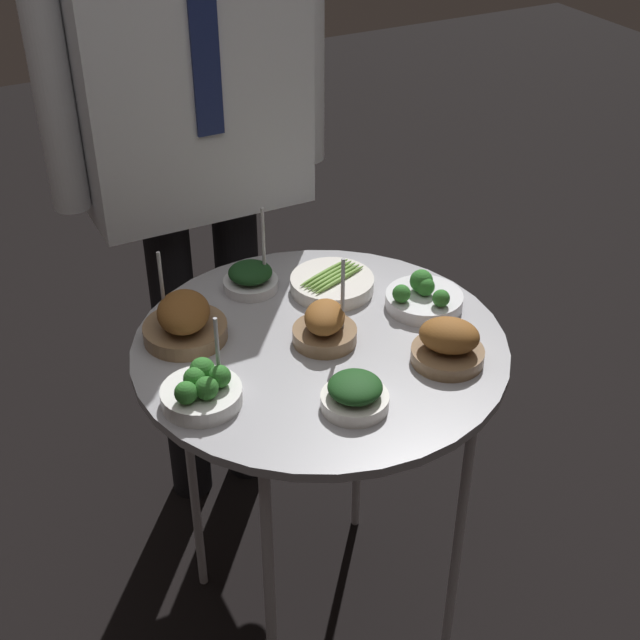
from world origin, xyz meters
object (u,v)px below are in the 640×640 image
(serving_cart, at_px, (320,367))
(waiter_figure, at_px, (190,100))
(bowl_asparagus_mid_right, at_px, (332,283))
(bowl_spinach_front_right, at_px, (355,394))
(bowl_spinach_mid_left, at_px, (251,278))
(bowl_roast_far_rim, at_px, (325,326))
(bowl_broccoli_near_rim, at_px, (423,297))
(bowl_roast_front_center, at_px, (184,322))
(bowl_roast_front_left, at_px, (448,344))
(bowl_broccoli_back_right, at_px, (202,390))

(serving_cart, distance_m, waiter_figure, 0.63)
(bowl_asparagus_mid_right, relative_size, bowl_spinach_front_right, 1.47)
(bowl_spinach_mid_left, height_order, bowl_roast_far_rim, bowl_spinach_mid_left)
(bowl_roast_far_rim, distance_m, bowl_broccoli_near_rim, 0.22)
(bowl_broccoli_near_rim, relative_size, waiter_figure, 0.09)
(bowl_broccoli_near_rim, xyz_separation_m, bowl_spinach_front_right, (-0.27, -0.21, 0.00))
(bowl_spinach_front_right, bearing_deg, bowl_roast_far_rim, 77.45)
(bowl_roast_far_rim, relative_size, bowl_spinach_front_right, 1.50)
(bowl_roast_front_center, height_order, bowl_spinach_front_right, bowl_roast_front_center)
(bowl_broccoli_near_rim, bearing_deg, bowl_spinach_mid_left, 141.68)
(bowl_asparagus_mid_right, xyz_separation_m, bowl_roast_front_left, (0.07, -0.30, 0.02))
(bowl_asparagus_mid_right, distance_m, bowl_broccoli_near_rim, 0.19)
(bowl_broccoli_near_rim, bearing_deg, bowl_roast_front_center, 166.17)
(bowl_roast_front_center, distance_m, bowl_broccoli_near_rim, 0.46)
(bowl_spinach_mid_left, relative_size, bowl_broccoli_back_right, 1.13)
(bowl_roast_front_center, xyz_separation_m, bowl_broccoli_near_rim, (0.45, -0.11, -0.01))
(bowl_broccoli_back_right, relative_size, bowl_roast_front_left, 1.15)
(bowl_broccoli_back_right, xyz_separation_m, waiter_figure, (0.22, 0.59, 0.27))
(bowl_asparagus_mid_right, xyz_separation_m, bowl_broccoli_back_right, (-0.36, -0.22, 0.01))
(bowl_spinach_front_right, height_order, waiter_figure, waiter_figure)
(bowl_roast_far_rim, relative_size, bowl_roast_front_center, 1.01)
(serving_cart, relative_size, bowl_broccoli_near_rim, 5.09)
(bowl_spinach_front_right, bearing_deg, bowl_roast_front_left, 10.16)
(serving_cart, xyz_separation_m, waiter_figure, (-0.04, 0.52, 0.35))
(bowl_spinach_mid_left, bearing_deg, bowl_broccoli_near_rim, -38.32)
(bowl_broccoli_back_right, height_order, bowl_roast_front_left, bowl_broccoli_back_right)
(bowl_roast_front_center, xyz_separation_m, bowl_broccoli_back_right, (-0.04, -0.19, -0.01))
(waiter_figure, bearing_deg, bowl_roast_front_center, -114.17)
(bowl_broccoli_back_right, bearing_deg, bowl_roast_far_rim, 14.09)
(bowl_spinach_mid_left, height_order, bowl_spinach_front_right, bowl_spinach_mid_left)
(serving_cart, distance_m, bowl_roast_front_center, 0.26)
(bowl_roast_front_center, height_order, bowl_broccoli_near_rim, bowl_roast_front_center)
(bowl_asparagus_mid_right, bearing_deg, waiter_figure, 110.58)
(bowl_roast_front_center, height_order, waiter_figure, waiter_figure)
(serving_cart, distance_m, bowl_spinach_mid_left, 0.25)
(serving_cart, xyz_separation_m, bowl_spinach_front_right, (-0.03, -0.19, 0.08))
(bowl_roast_front_center, bearing_deg, bowl_asparagus_mid_right, 4.54)
(bowl_spinach_mid_left, xyz_separation_m, bowl_asparagus_mid_right, (0.14, -0.08, -0.01))
(bowl_asparagus_mid_right, xyz_separation_m, bowl_roast_front_center, (-0.32, -0.03, 0.02))
(bowl_spinach_front_right, bearing_deg, serving_cart, 80.29)
(bowl_broccoli_back_right, bearing_deg, waiter_figure, 69.73)
(serving_cart, bearing_deg, bowl_spinach_front_right, -99.71)
(bowl_roast_far_rim, bearing_deg, waiter_figure, 94.93)
(serving_cart, xyz_separation_m, bowl_spinach_mid_left, (-0.04, 0.23, 0.08))
(serving_cart, distance_m, bowl_roast_front_left, 0.25)
(bowl_roast_front_left, xyz_separation_m, bowl_spinach_front_right, (-0.21, -0.04, -0.01))
(bowl_broccoli_back_right, relative_size, bowl_broccoli_near_rim, 1.02)
(bowl_broccoli_near_rim, relative_size, bowl_roast_front_left, 1.13)
(serving_cart, distance_m, bowl_spinach_front_right, 0.21)
(bowl_roast_front_left, height_order, waiter_figure, waiter_figure)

